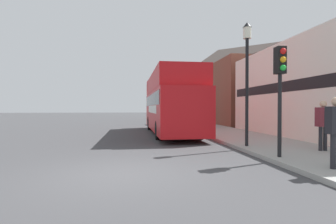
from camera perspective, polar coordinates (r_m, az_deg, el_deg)
name	(u,v)px	position (r m, az deg, el deg)	size (l,w,h in m)	color
ground_plane	(129,124)	(27.79, -8.47, -2.62)	(144.00, 144.00, 0.00)	#3D3D3F
sidewalk	(195,125)	(25.52, 5.90, -2.77)	(3.71, 108.00, 0.14)	#999993
pub_white_frontage	(333,91)	(16.99, 32.21, 3.89)	(6.01, 12.62, 5.24)	silver
brick_terrace_rear	(218,86)	(34.14, 10.87, 5.67)	(6.00, 24.05, 9.10)	brown
tour_bus	(170,107)	(17.27, 0.48, 1.08)	(2.59, 11.01, 3.84)	red
parked_car_ahead_of_bus	(163,118)	(26.63, -1.18, -1.38)	(1.84, 3.94, 1.36)	#9E9EA3
pedestrian_second	(323,121)	(10.99, 30.68, -1.62)	(0.47, 0.26, 1.81)	#232328
traffic_signal	(280,76)	(9.00, 23.26, 7.19)	(0.28, 0.42, 3.46)	black
lamp_post_nearest	(247,61)	(11.28, 16.83, 10.52)	(0.35, 0.35, 5.03)	black
lamp_post_second	(195,89)	(20.23, 5.96, 5.10)	(0.35, 0.35, 4.38)	black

